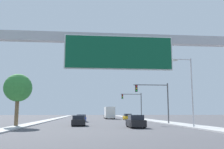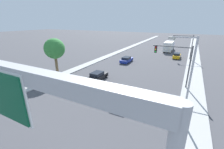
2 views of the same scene
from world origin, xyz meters
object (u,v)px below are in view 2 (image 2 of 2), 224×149
car_mid_right (98,76)px  street_lamp_right (187,75)px  car_far_left (124,96)px  palm_tree_background (55,49)px  car_mid_left (127,60)px  truck_box_primary (169,46)px  traffic_light_mid_block (186,43)px  car_far_center (177,56)px  traffic_light_near_intersection (177,59)px

car_mid_right → street_lamp_right: bearing=-23.0°
street_lamp_right → car_far_left: bearing=171.2°
car_mid_right → palm_tree_background: 9.14m
car_mid_right → car_mid_left: bearing=90.0°
car_mid_right → palm_tree_background: size_ratio=0.62×
truck_box_primary → palm_tree_background: bearing=-113.2°
traffic_light_mid_block → car_far_center: bearing=169.4°
traffic_light_near_intersection → street_lamp_right: bearing=-80.0°
traffic_light_near_intersection → traffic_light_mid_block: traffic_light_near_intersection is taller
palm_tree_background → car_mid_right: bearing=10.8°
traffic_light_mid_block → palm_tree_background: bearing=-129.0°
street_lamp_right → truck_box_primary: bearing=99.5°
palm_tree_background → car_far_left: bearing=-12.2°
street_lamp_right → traffic_light_near_intersection: bearing=100.0°
street_lamp_right → car_mid_left: bearing=125.7°
car_mid_left → palm_tree_background: 17.16m
traffic_light_mid_block → street_lamp_right: size_ratio=0.75×
car_mid_left → traffic_light_mid_block: bearing=40.1°
car_far_center → car_mid_left: bearing=-134.9°
car_far_center → palm_tree_background: 31.47m
car_far_left → traffic_light_mid_block: traffic_light_mid_block is taller
car_far_center → traffic_light_near_intersection: (1.47, -20.31, 3.71)m
car_mid_left → palm_tree_background: (-7.93, -14.60, 4.29)m
car_far_center → street_lamp_right: (3.06, -29.39, 4.30)m
car_mid_left → street_lamp_right: street_lamp_right is taller
traffic_light_mid_block → traffic_light_near_intersection: bearing=-90.6°
car_mid_left → car_far_center: 14.88m
car_far_left → street_lamp_right: size_ratio=0.51×
traffic_light_near_intersection → traffic_light_mid_block: size_ratio=1.01×
car_far_left → traffic_light_near_intersection: traffic_light_near_intersection is taller
street_lamp_right → car_far_center: bearing=95.9°
car_far_center → palm_tree_background: palm_tree_background is taller
car_mid_left → traffic_light_near_intersection: (11.97, -9.77, 3.72)m
car_mid_right → palm_tree_background: palm_tree_background is taller
car_far_left → car_far_center: bearing=83.0°
traffic_light_near_intersection → street_lamp_right: size_ratio=0.75×
car_mid_left → car_far_left: (7.00, -17.83, 0.06)m
street_lamp_right → car_mid_right: bearing=157.0°
traffic_light_near_intersection → palm_tree_background: size_ratio=0.94×
truck_box_primary → car_mid_left: bearing=-109.1°
traffic_light_mid_block → street_lamp_right: 29.12m
car_mid_right → truck_box_primary: bearing=78.1°
car_far_left → traffic_light_near_intersection: bearing=58.3°
palm_tree_background → street_lamp_right: street_lamp_right is taller
car_mid_right → car_far_left: bearing=-34.1°
car_mid_right → car_far_center: (10.50, 23.63, 0.01)m
car_far_center → palm_tree_background: bearing=-126.2°
traffic_light_mid_block → palm_tree_background: palm_tree_background is taller
car_mid_left → car_far_left: bearing=-68.6°
car_mid_left → car_mid_right: (0.00, -13.09, 0.01)m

